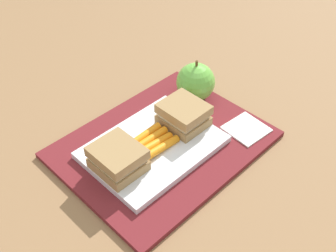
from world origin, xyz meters
TOP-DOWN VIEW (x-y plane):
  - ground_plane at (0.00, 0.00)m, footprint 2.40×2.40m
  - lunchbag_mat at (0.00, 0.00)m, footprint 0.36×0.28m
  - food_tray at (-0.03, 0.00)m, footprint 0.23×0.17m
  - sandwich_half_left at (-0.10, 0.00)m, footprint 0.07×0.08m
  - sandwich_half_right at (0.05, 0.00)m, footprint 0.07×0.08m
  - carrot_sticks_bundle at (-0.03, 0.00)m, footprint 0.08×0.06m
  - apple at (0.14, 0.05)m, footprint 0.08×0.08m
  - paper_napkin at (0.14, -0.09)m, footprint 0.08×0.08m

SIDE VIEW (x-z plane):
  - ground_plane at x=0.00m, z-range 0.00..0.00m
  - lunchbag_mat at x=0.00m, z-range 0.00..0.01m
  - paper_napkin at x=0.14m, z-range 0.01..0.01m
  - food_tray at x=-0.03m, z-range 0.01..0.02m
  - carrot_sticks_bundle at x=-0.03m, z-range 0.02..0.04m
  - sandwich_half_left at x=-0.10m, z-range 0.02..0.07m
  - sandwich_half_right at x=0.05m, z-range 0.02..0.07m
  - apple at x=0.14m, z-range 0.00..0.09m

